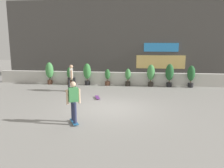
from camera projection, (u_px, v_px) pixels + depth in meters
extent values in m
plane|color=gray|center=(108.00, 108.00, 11.42)|extent=(48.00, 48.00, 0.00)
cube|color=beige|center=(119.00, 78.00, 17.18)|extent=(18.00, 0.40, 0.90)
cube|color=#4C4947|center=(123.00, 39.00, 20.55)|extent=(20.00, 2.00, 6.50)
cube|color=#3399F2|center=(161.00, 47.00, 19.30)|extent=(2.80, 0.08, 0.70)
cube|color=#F2CC72|center=(160.00, 62.00, 19.54)|extent=(4.00, 0.06, 1.10)
cylinder|color=brown|center=(50.00, 82.00, 17.38)|extent=(0.36, 0.36, 0.30)
cylinder|color=brown|center=(50.00, 79.00, 17.33)|extent=(0.06, 0.06, 0.15)
ellipsoid|color=#428C47|center=(49.00, 70.00, 17.21)|extent=(0.57, 0.57, 1.16)
cylinder|color=brown|center=(70.00, 83.00, 17.21)|extent=(0.36, 0.36, 0.30)
cylinder|color=brown|center=(70.00, 79.00, 17.16)|extent=(0.06, 0.06, 0.15)
ellipsoid|color=#2D6B33|center=(70.00, 73.00, 17.07)|extent=(0.40, 0.40, 0.81)
cylinder|color=black|center=(87.00, 83.00, 17.06)|extent=(0.36, 0.36, 0.30)
cylinder|color=brown|center=(87.00, 80.00, 17.02)|extent=(0.06, 0.06, 0.15)
ellipsoid|color=#387F3D|center=(87.00, 71.00, 16.90)|extent=(0.54, 0.54, 1.11)
cylinder|color=brown|center=(107.00, 83.00, 16.89)|extent=(0.36, 0.36, 0.30)
cylinder|color=brown|center=(107.00, 80.00, 16.85)|extent=(0.06, 0.06, 0.15)
ellipsoid|color=#2D6B33|center=(107.00, 74.00, 16.77)|extent=(0.36, 0.36, 0.74)
cylinder|color=#2D2823|center=(128.00, 84.00, 16.73)|extent=(0.36, 0.36, 0.30)
cylinder|color=brown|center=(128.00, 81.00, 16.69)|extent=(0.06, 0.06, 0.15)
ellipsoid|color=#428C47|center=(128.00, 74.00, 16.60)|extent=(0.38, 0.38, 0.79)
cylinder|color=#2D2823|center=(151.00, 84.00, 16.55)|extent=(0.36, 0.36, 0.30)
cylinder|color=brown|center=(151.00, 81.00, 16.51)|extent=(0.06, 0.06, 0.15)
ellipsoid|color=#428C47|center=(151.00, 72.00, 16.39)|extent=(0.53, 0.53, 1.09)
cylinder|color=black|center=(169.00, 85.00, 16.40)|extent=(0.36, 0.36, 0.30)
cylinder|color=brown|center=(169.00, 82.00, 16.36)|extent=(0.06, 0.06, 0.15)
ellipsoid|color=#235B2D|center=(170.00, 72.00, 16.24)|extent=(0.56, 0.56, 1.15)
cylinder|color=black|center=(190.00, 85.00, 16.24)|extent=(0.36, 0.36, 0.30)
cylinder|color=brown|center=(191.00, 82.00, 16.20)|extent=(0.06, 0.06, 0.15)
ellipsoid|color=#235B2D|center=(191.00, 73.00, 16.08)|extent=(0.52, 0.52, 1.06)
cube|color=#266699|center=(74.00, 122.00, 9.35)|extent=(0.55, 0.80, 0.02)
cylinder|color=silver|center=(71.00, 121.00, 9.57)|extent=(0.05, 0.06, 0.06)
cylinder|color=silver|center=(75.00, 120.00, 9.63)|extent=(0.05, 0.06, 0.06)
cylinder|color=silver|center=(74.00, 125.00, 9.09)|extent=(0.05, 0.06, 0.06)
cylinder|color=silver|center=(78.00, 125.00, 9.15)|extent=(0.05, 0.06, 0.06)
cylinder|color=#282D4C|center=(73.00, 110.00, 9.44)|extent=(0.14, 0.14, 0.82)
cylinder|color=#282D4C|center=(75.00, 113.00, 9.11)|extent=(0.14, 0.14, 0.82)
cube|color=#3F8C4C|center=(73.00, 95.00, 9.14)|extent=(0.41, 0.34, 0.56)
sphere|color=beige|center=(73.00, 84.00, 9.06)|extent=(0.22, 0.22, 0.22)
cylinder|color=beige|center=(67.00, 97.00, 9.07)|extent=(0.09, 0.09, 0.58)
cylinder|color=beige|center=(79.00, 96.00, 9.24)|extent=(0.09, 0.09, 0.58)
cube|color=#BF8C26|center=(72.00, 90.00, 15.05)|extent=(0.82, 0.44, 0.02)
cylinder|color=silver|center=(68.00, 91.00, 14.93)|extent=(0.06, 0.05, 0.06)
cylinder|color=silver|center=(68.00, 91.00, 15.08)|extent=(0.06, 0.05, 0.06)
cylinder|color=silver|center=(76.00, 91.00, 15.03)|extent=(0.06, 0.05, 0.06)
cylinder|color=silver|center=(76.00, 90.00, 15.18)|extent=(0.06, 0.05, 0.06)
cylinder|color=black|center=(69.00, 84.00, 14.93)|extent=(0.14, 0.14, 0.82)
cylinder|color=black|center=(75.00, 84.00, 15.00)|extent=(0.14, 0.14, 0.82)
cube|color=white|center=(71.00, 73.00, 14.84)|extent=(0.30, 0.40, 0.56)
sphere|color=tan|center=(71.00, 67.00, 14.76)|extent=(0.22, 0.22, 0.22)
cylinder|color=tan|center=(72.00, 75.00, 14.62)|extent=(0.09, 0.09, 0.58)
cylinder|color=tan|center=(71.00, 74.00, 15.08)|extent=(0.09, 0.09, 0.58)
cube|color=#72338C|center=(97.00, 97.00, 13.24)|extent=(0.43, 0.82, 0.02)
cylinder|color=silver|center=(99.00, 99.00, 13.01)|extent=(0.05, 0.06, 0.06)
cylinder|color=silver|center=(97.00, 99.00, 12.98)|extent=(0.05, 0.06, 0.06)
cylinder|color=silver|center=(98.00, 97.00, 13.51)|extent=(0.05, 0.06, 0.06)
cylinder|color=silver|center=(95.00, 97.00, 13.48)|extent=(0.05, 0.06, 0.06)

